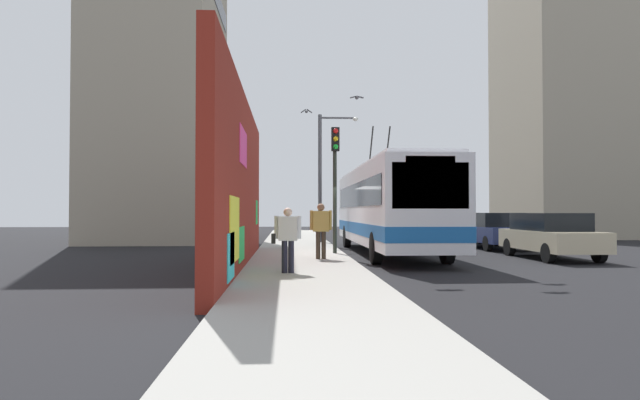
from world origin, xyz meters
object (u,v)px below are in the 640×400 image
Objects in this scene: pedestrian_near_wall at (287,235)px; street_lamp at (325,168)px; city_bus at (387,206)px; traffic_light at (335,169)px; parked_car_silver at (455,226)px; pedestrian_at_curb at (321,226)px; parked_car_champagne at (550,235)px; parked_car_navy at (492,230)px.

street_lamp is at bearing -7.81° from pedestrian_near_wall.
traffic_light is at bearing 124.67° from city_bus.
pedestrian_at_curb is (-11.81, 8.00, 0.34)m from parked_car_silver.
parked_car_champagne is at bearing -138.98° from street_lamp.
street_lamp is (3.02, 7.21, 2.94)m from parked_car_navy.
parked_car_navy is at bearing -41.18° from pedestrian_near_wall.
city_bus is 6.42m from street_lamp.
parked_car_navy is at bearing -61.97° from city_bus.
city_bus is 2.03× the size of street_lamp.
city_bus reaches higher than traffic_light.
parked_car_silver is at bearing -32.77° from city_bus.
traffic_light reaches higher than pedestrian_at_curb.
pedestrian_near_wall is at bearing 172.19° from street_lamp.
parked_car_navy is (5.27, 0.00, 0.00)m from parked_car_champagne.
city_bus is 4.71m from pedestrian_at_curb.
pedestrian_near_wall is (-7.57, 3.84, -0.80)m from city_bus.
parked_car_champagne is 0.92× the size of parked_car_navy.
pedestrian_at_curb is 0.28× the size of street_lamp.
parked_car_champagne and parked_car_silver have the same top height.
pedestrian_at_curb reaches higher than parked_car_champagne.
traffic_light reaches higher than parked_car_silver.
traffic_light is (-4.26, 7.35, 2.32)m from parked_car_navy.
traffic_light reaches higher than parked_car_champagne.
parked_car_silver is 1.06× the size of traffic_light.
pedestrian_near_wall is (-5.07, 9.04, 0.22)m from parked_car_champagne.
street_lamp is (-2.29, 7.21, 2.94)m from parked_car_silver.
city_bus reaches higher than parked_car_silver.
parked_car_silver is 3.03× the size of pedestrian_near_wall.
traffic_light is at bearing 142.46° from parked_car_silver.
parked_car_champagne is 0.73× the size of street_lamp.
street_lamp reaches higher than pedestrian_at_curb.
traffic_light reaches higher than parked_car_navy.
city_bus is 9.66m from parked_car_silver.
traffic_light is at bearing -16.07° from pedestrian_at_curb.
parked_car_navy is 8.35m from street_lamp.
parked_car_silver is at bearing -30.03° from pedestrian_near_wall.
parked_car_navy is 2.84× the size of pedestrian_at_curb.
parked_car_silver is 18.07m from pedestrian_near_wall.
city_bus is 8.08× the size of pedestrian_near_wall.
parked_car_champagne is 2.89× the size of pedestrian_near_wall.
traffic_light is (2.24, -0.65, 1.98)m from pedestrian_at_curb.
pedestrian_near_wall is at bearing 138.82° from parked_car_navy.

